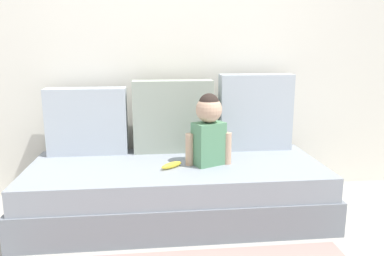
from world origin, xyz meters
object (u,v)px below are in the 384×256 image
object	(u,v)px
couch	(176,190)
toddler	(209,127)
throw_pillow_center	(173,116)
throw_pillow_right	(255,112)
throw_pillow_left	(87,121)
banana	(172,165)

from	to	relation	value
couch	toddler	world-z (taller)	toddler
throw_pillow_center	toddler	bearing A→B (deg)	-58.78
throw_pillow_right	throw_pillow_center	bearing A→B (deg)	180.00
throw_pillow_left	throw_pillow_right	xyz separation A→B (m)	(1.28, 0.00, 0.04)
couch	throw_pillow_right	xyz separation A→B (m)	(0.64, 0.33, 0.49)
throw_pillow_center	couch	bearing A→B (deg)	-90.00
couch	toddler	bearing A→B (deg)	-8.98
couch	banana	bearing A→B (deg)	-112.02
couch	throw_pillow_left	bearing A→B (deg)	152.87
throw_pillow_center	banana	xyz separation A→B (m)	(-0.04, -0.42, -0.25)
couch	toddler	xyz separation A→B (m)	(0.22, -0.03, 0.45)
throw_pillow_left	throw_pillow_center	world-z (taller)	throw_pillow_center
throw_pillow_center	throw_pillow_right	bearing A→B (deg)	0.00
throw_pillow_left	throw_pillow_center	bearing A→B (deg)	0.00
throw_pillow_left	banana	bearing A→B (deg)	-34.76
couch	throw_pillow_left	size ratio (longest dim) A/B	3.54
throw_pillow_center	toddler	size ratio (longest dim) A/B	1.22
toddler	banana	distance (m)	0.35
throw_pillow_right	banana	world-z (taller)	throw_pillow_right
banana	toddler	bearing A→B (deg)	12.31
throw_pillow_right	throw_pillow_left	bearing A→B (deg)	180.00
throw_pillow_left	toddler	size ratio (longest dim) A/B	1.19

